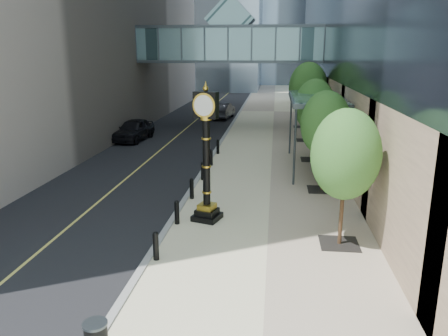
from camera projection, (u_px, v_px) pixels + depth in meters
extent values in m
plane|color=gray|center=(233.00, 281.00, 13.46)|extent=(320.00, 320.00, 0.00)
cube|color=black|center=(207.00, 111.00, 52.65)|extent=(8.00, 180.00, 0.02)
cube|color=beige|center=(274.00, 112.00, 51.74)|extent=(8.00, 180.00, 0.06)
cube|color=gray|center=(240.00, 111.00, 52.19)|extent=(0.25, 180.00, 0.07)
cube|color=slate|center=(230.00, 45.00, 38.76)|extent=(17.00, 4.00, 3.00)
cube|color=#383F44|center=(230.00, 61.00, 39.13)|extent=(17.00, 4.20, 0.25)
cube|color=#383F44|center=(230.00, 27.00, 38.38)|extent=(17.00, 4.20, 0.25)
cube|color=slate|center=(230.00, 20.00, 38.22)|extent=(4.24, 3.00, 4.24)
cube|color=#383F44|center=(316.00, 99.00, 25.43)|extent=(3.00, 8.00, 0.25)
cube|color=slate|center=(316.00, 96.00, 25.39)|extent=(2.80, 7.80, 0.06)
cylinder|color=#383F44|center=(295.00, 147.00, 22.56)|extent=(0.12, 0.12, 4.20)
cylinder|color=#383F44|center=(290.00, 124.00, 29.67)|extent=(0.12, 0.12, 4.20)
cylinder|color=black|center=(156.00, 247.00, 14.59)|extent=(0.20, 0.20, 0.90)
cylinder|color=black|center=(177.00, 213.00, 17.67)|extent=(0.20, 0.20, 0.90)
cylinder|color=black|center=(192.00, 189.00, 20.74)|extent=(0.20, 0.20, 0.90)
cylinder|color=black|center=(203.00, 172.00, 23.81)|extent=(0.20, 0.20, 0.90)
cylinder|color=black|center=(211.00, 158.00, 26.88)|extent=(0.20, 0.20, 0.90)
cylinder|color=black|center=(218.00, 147.00, 29.95)|extent=(0.20, 0.20, 0.90)
cube|color=black|center=(339.00, 243.00, 15.92)|extent=(1.40, 1.40, 0.02)
cylinder|color=#422D1C|center=(342.00, 210.00, 15.58)|extent=(0.14, 0.14, 2.63)
ellipsoid|color=#31551F|center=(346.00, 154.00, 15.06)|extent=(2.41, 2.41, 3.21)
cube|color=black|center=(322.00, 190.00, 22.16)|extent=(1.40, 1.40, 0.02)
cylinder|color=#422D1C|center=(323.00, 165.00, 21.82)|extent=(0.14, 0.14, 2.66)
ellipsoid|color=#31551F|center=(326.00, 124.00, 21.29)|extent=(2.44, 2.44, 3.25)
cube|color=black|center=(312.00, 160.00, 28.40)|extent=(1.40, 1.40, 0.02)
cylinder|color=#422D1C|center=(313.00, 139.00, 28.05)|extent=(0.14, 0.14, 2.76)
ellipsoid|color=#31551F|center=(315.00, 106.00, 27.50)|extent=(2.53, 2.53, 3.37)
cube|color=black|center=(305.00, 140.00, 34.64)|extent=(1.40, 1.40, 0.02)
cylinder|color=#422D1C|center=(306.00, 120.00, 34.23)|extent=(0.14, 0.14, 3.23)
ellipsoid|color=#31551F|center=(308.00, 88.00, 33.59)|extent=(2.96, 2.96, 3.95)
cube|color=black|center=(301.00, 127.00, 40.88)|extent=(1.40, 1.40, 0.02)
cylinder|color=#422D1C|center=(302.00, 114.00, 40.57)|extent=(0.14, 0.14, 2.43)
ellipsoid|color=#31551F|center=(303.00, 94.00, 40.09)|extent=(2.22, 2.22, 2.96)
cube|color=black|center=(207.00, 217.00, 18.22)|extent=(1.30, 1.30, 0.23)
cube|color=black|center=(207.00, 212.00, 18.16)|extent=(1.01, 1.01, 0.23)
cube|color=gold|center=(207.00, 206.00, 18.10)|extent=(0.79, 0.79, 0.23)
cylinder|color=black|center=(206.00, 162.00, 17.61)|extent=(0.30, 0.30, 3.56)
cube|color=black|center=(206.00, 105.00, 17.02)|extent=(1.04, 0.62, 1.03)
cylinder|color=white|center=(207.00, 104.00, 17.22)|extent=(0.78, 0.29, 0.80)
cylinder|color=white|center=(205.00, 106.00, 16.83)|extent=(0.78, 0.29, 0.80)
sphere|color=gold|center=(206.00, 89.00, 16.86)|extent=(0.23, 0.23, 0.23)
imported|color=beige|center=(341.00, 175.00, 21.79)|extent=(0.64, 0.45, 1.64)
imported|color=black|center=(134.00, 130.00, 34.69)|extent=(2.44, 5.16, 1.71)
imported|color=black|center=(223.00, 110.00, 46.47)|extent=(2.29, 5.20, 1.66)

